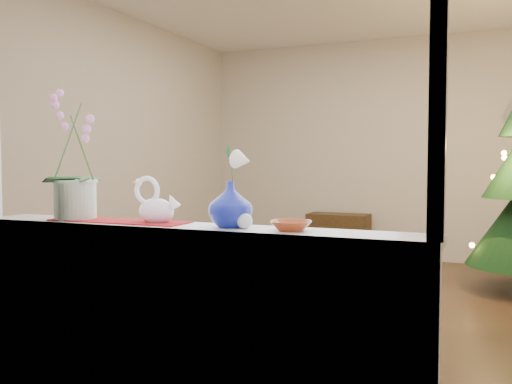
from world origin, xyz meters
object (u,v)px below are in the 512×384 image
Objects in this scene: orchid_pot at (74,154)px; amber_dish at (291,226)px; swan at (156,201)px; blue_vase at (230,201)px; paperweight at (245,221)px; side_table at (338,236)px.

amber_dish is (1.14, -0.01, -0.31)m from orchid_pot.
swan is 1.05× the size of blue_vase.
paperweight is 0.21m from amber_dish.
blue_vase is at bearing 0.48° from orchid_pot.
side_table is at bearing 102.36° from amber_dish.
paperweight is at bearing -1.66° from orchid_pot.
swan is 0.48m from paperweight.
paperweight reaches higher than amber_dish.
blue_vase is 0.30m from amber_dish.
paperweight is 0.46× the size of amber_dish.
orchid_pot is at bearing -179.52° from blue_vase.
amber_dish is 0.20× the size of side_table.
blue_vase is 4.73m from side_table.
amber_dish is (0.67, -0.03, -0.09)m from swan.
orchid_pot is 0.51m from swan.
orchid_pot reaches higher than amber_dish.
blue_vase is (0.39, -0.01, 0.01)m from swan.
swan is 0.68m from amber_dish.
paperweight reaches higher than side_table.
paperweight is at bearing -78.92° from side_table.
paperweight is at bearing 1.27° from swan.
side_table is (-1.01, 4.63, -0.66)m from amber_dish.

